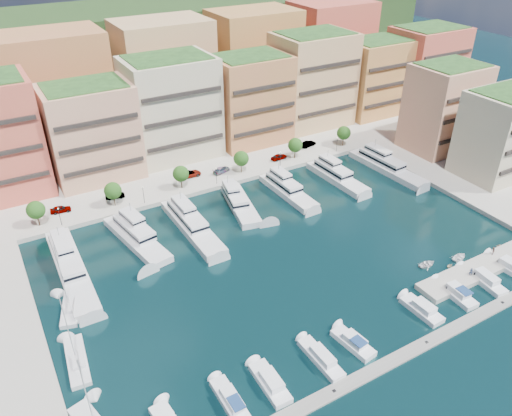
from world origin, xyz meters
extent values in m
plane|color=black|center=(0.00, 0.00, 0.00)|extent=(400.00, 400.00, 0.00)
cube|color=#9E998E|center=(0.00, 62.00, 0.00)|extent=(220.00, 64.00, 2.00)
cube|color=#1E3515|center=(0.00, 110.00, 0.00)|extent=(240.00, 40.00, 58.00)
cube|color=gray|center=(-3.00, -30.00, 0.00)|extent=(72.00, 2.20, 0.35)
cube|color=#9E998E|center=(30.00, -22.00, 0.00)|extent=(32.00, 5.00, 2.00)
cube|color=tan|center=(-23.00, 50.00, 12.00)|extent=(20.00, 15.00, 22.00)
cube|color=black|center=(-23.00, 42.25, 12.00)|extent=(18.40, 0.50, 0.90)
cube|color=#21441B|center=(-23.00, 50.00, 23.40)|extent=(17.60, 13.20, 0.80)
cube|color=beige|center=(-2.00, 52.00, 13.50)|extent=(22.00, 16.00, 25.00)
cube|color=black|center=(-2.00, 43.75, 13.50)|extent=(20.24, 0.50, 0.90)
cube|color=#21441B|center=(-2.00, 52.00, 26.40)|extent=(19.36, 14.08, 0.80)
cube|color=#C06C48|center=(20.00, 50.00, 12.50)|extent=(20.00, 15.00, 23.00)
cube|color=black|center=(20.00, 42.25, 12.50)|extent=(18.40, 0.50, 0.90)
cube|color=#21441B|center=(20.00, 50.00, 24.40)|extent=(17.60, 13.20, 0.80)
cube|color=tan|center=(42.00, 52.00, 14.00)|extent=(22.00, 16.00, 26.00)
cube|color=black|center=(42.00, 43.75, 14.00)|extent=(20.24, 0.50, 0.90)
cube|color=#21441B|center=(42.00, 52.00, 27.40)|extent=(19.36, 14.08, 0.80)
cube|color=#C88249|center=(64.00, 50.00, 12.00)|extent=(20.00, 15.00, 22.00)
cube|color=black|center=(64.00, 42.25, 12.00)|extent=(18.40, 0.50, 0.90)
cube|color=#21441B|center=(64.00, 50.00, 23.40)|extent=(17.60, 13.20, 0.80)
cube|color=#C94F43|center=(84.00, 48.00, 13.00)|extent=(22.00, 16.00, 24.00)
cube|color=black|center=(84.00, 39.75, 13.00)|extent=(20.24, 0.50, 0.90)
cube|color=#21441B|center=(84.00, 48.00, 25.40)|extent=(19.36, 14.08, 0.80)
cube|color=tan|center=(62.00, 20.00, 12.00)|extent=(18.00, 14.00, 22.00)
cube|color=black|center=(62.00, 12.75, 12.00)|extent=(16.56, 0.50, 0.90)
cube|color=#21441B|center=(62.00, 20.00, 23.40)|extent=(15.84, 12.32, 0.80)
cube|color=beige|center=(62.00, 2.00, 11.00)|extent=(18.00, 14.00, 20.00)
cube|color=#C06C48|center=(-25.00, 74.00, 16.00)|extent=(26.00, 18.00, 30.00)
cube|color=tan|center=(5.00, 74.00, 16.00)|extent=(26.00, 18.00, 30.00)
cube|color=#C88249|center=(35.00, 74.00, 16.00)|extent=(26.00, 18.00, 30.00)
cube|color=#C94F43|center=(65.00, 74.00, 16.00)|extent=(26.00, 18.00, 30.00)
cylinder|color=#473323|center=(-40.00, 33.50, 2.50)|extent=(0.24, 0.24, 3.00)
sphere|color=#193E11|center=(-40.00, 33.50, 4.75)|extent=(3.80, 3.80, 3.80)
cylinder|color=#473323|center=(-24.00, 33.50, 2.50)|extent=(0.24, 0.24, 3.00)
sphere|color=#193E11|center=(-24.00, 33.50, 4.75)|extent=(3.80, 3.80, 3.80)
cylinder|color=#473323|center=(-8.00, 33.50, 2.50)|extent=(0.24, 0.24, 3.00)
sphere|color=#193E11|center=(-8.00, 33.50, 4.75)|extent=(3.80, 3.80, 3.80)
cylinder|color=#473323|center=(8.00, 33.50, 2.50)|extent=(0.24, 0.24, 3.00)
sphere|color=#193E11|center=(8.00, 33.50, 4.75)|extent=(3.80, 3.80, 3.80)
cylinder|color=#473323|center=(24.00, 33.50, 2.50)|extent=(0.24, 0.24, 3.00)
sphere|color=#193E11|center=(24.00, 33.50, 4.75)|extent=(3.80, 3.80, 3.80)
cylinder|color=#473323|center=(40.00, 33.50, 2.50)|extent=(0.24, 0.24, 3.00)
sphere|color=#193E11|center=(40.00, 33.50, 4.75)|extent=(3.80, 3.80, 3.80)
cylinder|color=black|center=(-36.00, 31.20, 3.00)|extent=(0.10, 0.10, 4.00)
sphere|color=#FFF2CC|center=(-36.00, 31.20, 5.05)|extent=(0.30, 0.30, 0.30)
cylinder|color=black|center=(-18.00, 31.20, 3.00)|extent=(0.10, 0.10, 4.00)
sphere|color=#FFF2CC|center=(-18.00, 31.20, 5.05)|extent=(0.30, 0.30, 0.30)
cylinder|color=black|center=(0.00, 31.20, 3.00)|extent=(0.10, 0.10, 4.00)
sphere|color=#FFF2CC|center=(0.00, 31.20, 5.05)|extent=(0.30, 0.30, 0.30)
cylinder|color=black|center=(18.00, 31.20, 3.00)|extent=(0.10, 0.10, 4.00)
sphere|color=#FFF2CC|center=(18.00, 31.20, 5.05)|extent=(0.30, 0.30, 0.30)
cylinder|color=black|center=(36.00, 31.20, 3.00)|extent=(0.10, 0.10, 4.00)
sphere|color=#FFF2CC|center=(36.00, 31.20, 5.05)|extent=(0.30, 0.30, 0.30)
cube|color=silver|center=(-37.66, 15.24, 0.35)|extent=(4.97, 27.59, 2.30)
cube|color=silver|center=(-37.66, 17.99, 2.40)|extent=(3.97, 15.19, 1.80)
cube|color=black|center=(-37.66, 17.99, 2.40)|extent=(4.03, 15.25, 0.55)
cube|color=silver|center=(-37.66, 20.19, 4.00)|extent=(2.87, 8.30, 1.40)
cylinder|color=#B2B2B7|center=(-37.66, 21.84, 5.60)|extent=(0.14, 0.14, 1.80)
cube|color=silver|center=(-24.05, 18.72, 0.35)|extent=(8.07, 21.04, 2.30)
cube|color=silver|center=(-24.05, 20.78, 2.40)|extent=(5.66, 11.79, 1.80)
cube|color=black|center=(-24.05, 20.78, 2.40)|extent=(5.73, 11.85, 0.55)
cube|color=silver|center=(-24.05, 22.42, 4.00)|extent=(3.78, 6.55, 1.40)
cylinder|color=#B2B2B7|center=(-24.05, 23.66, 5.60)|extent=(0.14, 0.14, 1.80)
cube|color=black|center=(-24.05, 18.72, -0.10)|extent=(8.13, 21.10, 0.35)
cube|color=silver|center=(-12.54, 17.25, 0.35)|extent=(4.95, 23.55, 2.30)
cube|color=silver|center=(-12.54, 19.60, 2.40)|extent=(3.99, 12.97, 1.80)
cube|color=black|center=(-12.54, 19.60, 2.40)|extent=(4.05, 13.03, 0.55)
cube|color=silver|center=(-12.54, 21.48, 4.00)|extent=(2.89, 7.08, 1.40)
cylinder|color=#B2B2B7|center=(-12.54, 22.89, 5.60)|extent=(0.14, 0.14, 1.80)
cube|color=silver|center=(0.39, 20.03, 0.35)|extent=(8.09, 18.47, 2.30)
cube|color=silver|center=(0.39, 21.83, 2.40)|extent=(5.63, 10.41, 1.80)
cube|color=black|center=(0.39, 21.83, 2.40)|extent=(5.70, 10.48, 0.55)
cube|color=silver|center=(0.39, 23.26, 4.00)|extent=(3.74, 5.82, 1.40)
cylinder|color=#B2B2B7|center=(0.39, 24.34, 5.60)|extent=(0.14, 0.14, 1.80)
cube|color=silver|center=(12.87, 19.67, 0.35)|extent=(4.81, 18.76, 2.30)
cube|color=silver|center=(12.87, 21.53, 2.40)|extent=(3.83, 10.35, 1.80)
cube|color=black|center=(12.87, 21.53, 2.40)|extent=(3.89, 10.41, 0.55)
cube|color=silver|center=(12.87, 23.03, 4.00)|extent=(2.76, 5.66, 1.40)
cylinder|color=#B2B2B7|center=(12.87, 24.15, 5.60)|extent=(0.14, 0.14, 1.80)
cube|color=black|center=(12.87, 19.67, -0.10)|extent=(4.86, 18.81, 0.35)
cube|color=silver|center=(27.17, 19.42, 0.35)|extent=(5.25, 19.31, 2.30)
cube|color=silver|center=(27.17, 21.34, 2.40)|extent=(4.11, 10.67, 1.80)
cube|color=black|center=(27.17, 21.34, 2.40)|extent=(4.17, 10.73, 0.55)
cube|color=silver|center=(27.17, 22.87, 4.00)|extent=(2.93, 5.85, 1.40)
cylinder|color=#B2B2B7|center=(27.17, 24.02, 5.60)|extent=(0.14, 0.14, 1.80)
cube|color=silver|center=(41.45, 17.19, 0.35)|extent=(6.00, 23.85, 2.30)
cube|color=silver|center=(41.45, 19.55, 2.40)|extent=(4.55, 13.19, 1.80)
cube|color=black|center=(41.45, 19.55, 2.40)|extent=(4.61, 13.25, 0.55)
cube|color=silver|center=(41.45, 21.44, 4.00)|extent=(3.19, 7.24, 1.40)
cylinder|color=#B2B2B7|center=(41.45, 22.86, 5.60)|extent=(0.14, 0.14, 1.80)
cube|color=white|center=(-25.36, -24.50, 0.25)|extent=(2.43, 8.72, 1.40)
cube|color=white|center=(-25.36, -24.94, 1.55)|extent=(1.89, 4.19, 1.10)
cube|color=black|center=(-25.36, -23.19, 1.30)|extent=(1.73, 0.10, 0.55)
cube|color=navy|center=(-25.36, -26.07, 2.15)|extent=(1.69, 2.62, 0.12)
cube|color=white|center=(-19.12, -24.50, 0.25)|extent=(2.94, 8.19, 1.40)
cube|color=white|center=(-19.12, -24.91, 1.55)|extent=(2.23, 3.95, 1.10)
cube|color=black|center=(-19.12, -23.28, 1.30)|extent=(1.97, 0.15, 0.55)
cube|color=white|center=(-10.25, -24.50, 0.25)|extent=(2.51, 8.96, 1.40)
cube|color=white|center=(-10.25, -24.95, 1.55)|extent=(1.92, 4.31, 1.10)
cube|color=black|center=(-10.25, -23.16, 1.30)|extent=(1.71, 0.13, 0.55)
cube|color=white|center=(-4.11, -24.50, 0.25)|extent=(3.52, 7.70, 1.40)
cube|color=white|center=(-4.11, -24.87, 1.55)|extent=(2.46, 3.80, 1.10)
cube|color=black|center=(-4.11, -23.39, 1.30)|extent=(1.86, 0.34, 0.55)
cube|color=navy|center=(-4.11, -25.84, 2.15)|extent=(2.08, 2.44, 0.12)
cube|color=white|center=(10.56, -24.50, 0.25)|extent=(3.03, 7.62, 1.40)
cube|color=white|center=(10.56, -24.88, 1.55)|extent=(2.29, 3.69, 1.10)
cube|color=black|center=(10.56, -23.37, 1.30)|extent=(2.00, 0.17, 0.55)
cube|color=white|center=(18.68, -24.50, 0.25)|extent=(3.12, 8.20, 1.40)
cube|color=white|center=(18.68, -24.90, 1.55)|extent=(2.30, 3.98, 1.10)
cube|color=black|center=(18.68, -23.29, 1.30)|extent=(1.93, 0.21, 0.55)
cube|color=navy|center=(18.68, -25.95, 2.15)|extent=(2.00, 2.52, 0.12)
cube|color=white|center=(25.99, -24.50, 0.25)|extent=(3.38, 9.13, 1.40)
cube|color=white|center=(25.99, -24.95, 1.55)|extent=(2.39, 4.45, 1.10)
cube|color=black|center=(25.99, -23.16, 1.30)|extent=(1.84, 0.27, 0.55)
cube|color=white|center=(33.13, -24.50, 0.25)|extent=(3.29, 9.00, 1.40)
cube|color=black|center=(33.13, -23.17, 1.30)|extent=(2.04, 0.21, 0.55)
cylinder|color=#B2B2B7|center=(-42.45, -18.79, 6.80)|extent=(0.14, 0.14, 12.00)
cube|color=silver|center=(-40.02, 5.44, 0.20)|extent=(5.23, 9.44, 1.20)
cube|color=silver|center=(-40.02, 4.53, 1.10)|extent=(2.21, 2.64, 0.60)
cylinder|color=#B2B2B7|center=(-40.02, 5.89, 6.80)|extent=(0.14, 0.14, 12.00)
cylinder|color=#B2B2B7|center=(-40.02, 4.08, 1.80)|extent=(1.29, 3.92, 0.10)
cube|color=silver|center=(-41.79, -6.63, 0.20)|extent=(3.76, 10.36, 1.20)
cube|color=silver|center=(-41.79, -7.64, 1.10)|extent=(1.91, 2.68, 0.60)
cylinder|color=#B2B2B7|center=(-41.79, -6.12, 6.80)|extent=(0.14, 0.14, 12.00)
cylinder|color=#B2B2B7|center=(-41.79, -8.15, 1.80)|extent=(0.54, 4.55, 0.10)
imported|color=white|center=(27.80, -17.58, 0.37)|extent=(3.89, 3.03, 0.74)
imported|color=beige|center=(37.46, -19.00, 0.38)|extent=(1.62, 1.45, 0.76)
imported|color=silver|center=(20.80, -16.04, 0.37)|extent=(3.65, 2.63, 0.75)
imported|color=beige|center=(24.12, -18.46, 0.38)|extent=(1.47, 1.28, 0.76)
imported|color=gray|center=(-35.03, 36.66, 1.74)|extent=(4.54, 2.32, 1.48)
imported|color=gray|center=(-23.03, 36.66, 1.71)|extent=(4.52, 2.33, 1.42)
imported|color=gray|center=(-4.01, 37.80, 1.76)|extent=(5.57, 2.73, 1.52)
imported|color=gray|center=(3.66, 35.90, 1.71)|extent=(5.25, 3.47, 1.41)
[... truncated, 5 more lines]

